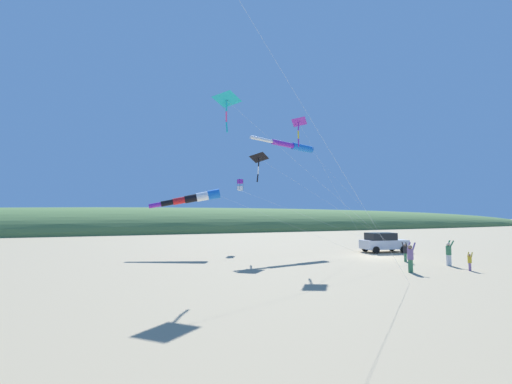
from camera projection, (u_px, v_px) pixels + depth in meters
The scene contains 14 objects.
ground_plane at pixel (377, 257), 29.00m from camera, with size 600.00×600.00×0.00m, color tan.
dune_ridge_grassy at pixel (207, 230), 79.46m from camera, with size 28.00×240.00×10.50m, color #567A42.
parked_car at pixel (383, 242), 32.83m from camera, with size 2.65×4.55×1.85m.
cooler_box at pixel (370, 248), 35.06m from camera, with size 0.62×0.42×0.42m.
person_adult_flyer at pixel (449, 252), 24.11m from camera, with size 0.44×0.55×1.77m.
person_child_green_jacket at pixel (405, 251), 26.11m from camera, with size 0.48×0.53×1.51m.
person_child_grey_jacket at pixel (470, 261), 21.90m from camera, with size 0.34×0.40×1.17m.
person_bystander_far at pixel (410, 256), 21.30m from camera, with size 0.52×0.62×1.85m.
kite_windsock_purple_drifting at pixel (292, 146), 36.58m from camera, with size 6.94×13.89×11.44m.
kite_box_magenta_far_left at pixel (241, 185), 36.32m from camera, with size 7.24×14.60×7.34m.
kite_windsock_black_fish_shape at pixel (195, 198), 31.33m from camera, with size 5.62×18.62×5.99m.
kite_delta_long_streamer_left at pixel (259, 158), 31.32m from camera, with size 4.70×14.31×9.23m.
kite_delta_striped_overhead at pixel (299, 123), 29.49m from camera, with size 1.58×9.09×11.94m.
kite_delta_checkered_midright at pixel (227, 101), 22.78m from camera, with size 3.03×14.26×11.65m.
Camera 1 is at (-22.91, 20.95, 3.55)m, focal length 24.06 mm.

